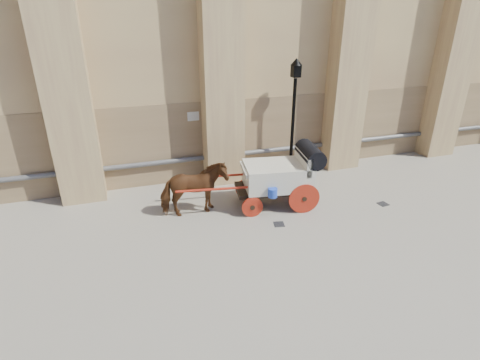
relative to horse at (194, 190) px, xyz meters
name	(u,v)px	position (x,y,z in m)	size (l,w,h in m)	color
ground	(286,221)	(2.59, -1.31, -0.87)	(90.00, 90.00, 0.00)	gray
horse	(194,190)	(0.00, 0.00, 0.00)	(0.94, 2.06, 1.74)	#5B3517
carriage	(282,174)	(2.89, -0.20, 0.23)	(4.81, 1.96, 2.05)	black
street_lamp	(293,116)	(4.22, 1.95, 1.52)	(0.42, 0.42, 4.47)	black
drain_grate_near	(279,224)	(2.30, -1.42, -0.86)	(0.32, 0.32, 0.01)	black
drain_grate_far	(383,204)	(6.19, -1.28, -0.86)	(0.32, 0.32, 0.01)	black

